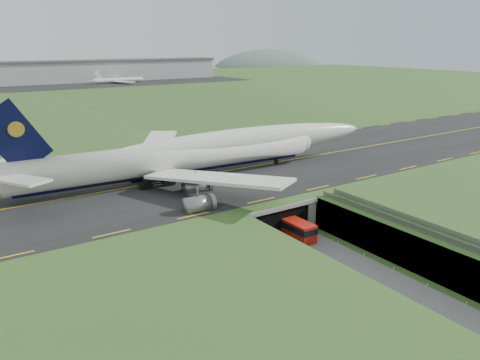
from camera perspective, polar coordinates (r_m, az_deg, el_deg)
ground at (r=80.69m, az=8.79°, el=-8.69°), size 900.00×900.00×0.00m
airfield_deck at (r=79.47m, az=8.88°, el=-6.73°), size 800.00×800.00×6.00m
trench_road at (r=75.89m, az=12.64°, el=-10.53°), size 12.00×75.00×0.20m
taxiway at (r=103.67m, az=-3.35°, el=0.80°), size 800.00×44.00×0.18m
tunnel_portal at (r=91.43m, az=1.85°, el=-3.16°), size 17.00×22.30×6.00m
guideway at (r=75.65m, az=25.18°, el=-7.50°), size 3.00×53.00×7.05m
jumbo_jet at (r=100.74m, az=-4.79°, el=3.34°), size 90.86×59.06×19.55m
shuttle_tram at (r=84.78m, az=6.73°, el=-5.95°), size 3.37×8.46×3.41m
cargo_terminal at (r=356.89m, az=-26.02°, el=11.63°), size 320.00×67.00×15.60m
distant_hills at (r=498.20m, az=-20.56°, el=11.07°), size 700.00×91.00×60.00m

